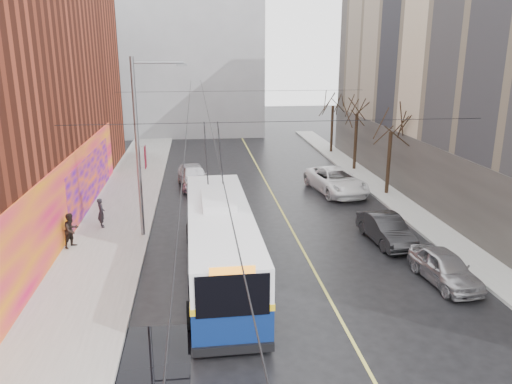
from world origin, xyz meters
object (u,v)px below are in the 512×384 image
Objects in this scene: tree_near at (392,120)px; following_car at (193,176)px; parked_car_a at (445,267)px; pedestrian_b at (71,230)px; parked_car_b at (386,229)px; tree_mid at (358,104)px; trolleybus at (220,241)px; tree_far at (333,97)px; streetlight_pole at (141,144)px; parked_car_c at (336,181)px; pedestrian_a at (101,213)px.

tree_near is 13.85m from following_car.
pedestrian_b reaches higher than parked_car_a.
following_car is (-9.53, 11.71, 0.11)m from parked_car_b.
tree_mid is 16.17m from parked_car_b.
tree_near is 13.70m from parked_car_a.
trolleybus is at bearing -136.23° from tree_near.
parked_car_b is at bearing -98.21° from tree_far.
pedestrian_b is at bearing 150.46° from trolleybus.
parked_car_b is at bearing -101.91° from tree_mid.
tree_far reaches higher than tree_near.
tree_mid is (15.14, 13.00, 0.41)m from streetlight_pole.
parked_car_c is 17.39m from pedestrian_b.
tree_near is 5.34m from parked_car_c.
parked_car_c is at bearing -117.99° from tree_mid.
tree_far is at bearing -65.20° from pedestrian_a.
parked_car_a is at bearing -100.81° from tree_near.
following_car is at bearing 93.70° from trolleybus.
streetlight_pole is 0.74× the size of trolleybus.
following_car is (-1.16, 14.62, -0.79)m from trolleybus.
following_car is at bearing 155.68° from parked_car_c.
tree_mid is 21.78m from trolleybus.
tree_far reaches higher than pedestrian_b.
streetlight_pole is 12.82m from parked_car_b.
parked_car_c reaches higher than parked_car_b.
streetlight_pole is 1.90× the size of following_car.
parked_car_c reaches higher than parked_car_a.
tree_mid is 21.49m from pedestrian_a.
trolleybus is at bearing -54.96° from streetlight_pole.
parked_car_c is (-3.20, -6.02, -4.44)m from tree_mid.
pedestrian_b is at bearing -160.93° from parked_car_c.
parked_car_b is (-3.20, -15.18, -4.55)m from tree_mid.
tree_far is 3.89× the size of pedestrian_b.
tree_mid is at bearing 90.00° from tree_near.
streetlight_pole is 1.37× the size of tree_far.
parked_car_c is at bearing -90.66° from pedestrian_a.
trolleybus is 8.89m from pedestrian_a.
parked_car_c is at bearing 85.60° from parked_car_b.
tree_near is 7.01m from tree_mid.
tree_near is at bearing -90.00° from tree_far.
parked_car_a is at bearing -65.72° from following_car.
parked_car_a is at bearing -11.30° from trolleybus.
pedestrian_b is (-3.36, -1.29, -3.85)m from streetlight_pole.
tree_mid is 13.92m from following_car.
streetlight_pole is 4.82m from pedestrian_a.
pedestrian_b is at bearing -159.01° from streetlight_pole.
following_car is 12.27m from pedestrian_b.
trolleybus is 14.71m from parked_car_c.
parked_car_c is 15.42m from pedestrian_a.
tree_far is 1.12× the size of parked_car_c.
tree_far is 0.54× the size of trolleybus.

